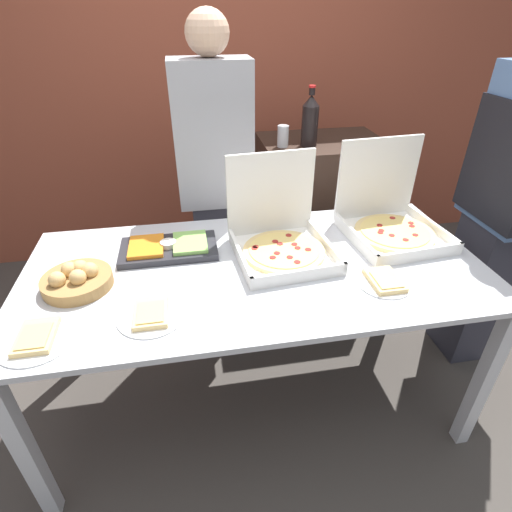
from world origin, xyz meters
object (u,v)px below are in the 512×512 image
at_px(person_guest_cap, 216,188).
at_px(person_server_vest, 507,194).
at_px(soda_can_silver, 283,136).
at_px(paper_plate_front_left, 37,338).
at_px(bread_basket, 77,279).
at_px(pizza_box_near_right, 390,219).
at_px(paper_plate_front_right, 385,281).
at_px(pizza_box_far_left, 281,237).
at_px(soda_bottle, 310,120).
at_px(paper_plate_front_center, 151,314).
at_px(veggie_tray, 169,248).

height_order(person_guest_cap, person_server_vest, person_server_vest).
bearing_deg(soda_can_silver, paper_plate_front_left, -133.31).
relative_size(bread_basket, person_server_vest, 0.15).
relative_size(soda_can_silver, person_guest_cap, 0.07).
relative_size(pizza_box_near_right, paper_plate_front_right, 2.19).
height_order(pizza_box_near_right, paper_plate_front_left, pizza_box_near_right).
distance_m(pizza_box_far_left, person_guest_cap, 0.61).
xyz_separation_m(paper_plate_front_right, person_server_vest, (0.79, 0.38, 0.16)).
relative_size(soda_bottle, soda_can_silver, 2.72).
height_order(paper_plate_front_center, soda_can_silver, soda_can_silver).
distance_m(paper_plate_front_right, soda_bottle, 1.15).
distance_m(soda_bottle, soda_can_silver, 0.18).
height_order(paper_plate_front_left, paper_plate_front_center, same).
relative_size(bread_basket, soda_can_silver, 2.19).
height_order(soda_bottle, person_guest_cap, person_guest_cap).
xyz_separation_m(paper_plate_front_center, bread_basket, (-0.29, 0.23, 0.03)).
bearing_deg(paper_plate_front_center, veggie_tray, 82.11).
xyz_separation_m(pizza_box_near_right, soda_bottle, (-0.22, 0.69, 0.31)).
height_order(paper_plate_front_center, person_guest_cap, person_guest_cap).
distance_m(soda_can_silver, person_server_vest, 1.21).
bearing_deg(pizza_box_far_left, person_guest_cap, 107.57).
distance_m(pizza_box_near_right, soda_can_silver, 0.83).
xyz_separation_m(veggie_tray, person_server_vest, (1.65, -0.03, 0.15)).
bearing_deg(person_server_vest, pizza_box_far_left, 92.78).
bearing_deg(person_server_vest, paper_plate_front_right, 115.51).
distance_m(paper_plate_front_left, soda_bottle, 1.78).
bearing_deg(veggie_tray, paper_plate_front_left, -131.06).
relative_size(person_guest_cap, person_server_vest, 1.00).
bearing_deg(soda_bottle, paper_plate_front_center, -128.83).
xyz_separation_m(veggie_tray, soda_bottle, (0.84, 0.68, 0.37)).
distance_m(soda_bottle, person_server_vest, 1.09).
relative_size(pizza_box_far_left, paper_plate_front_left, 1.79).
bearing_deg(soda_can_silver, person_server_vest, -36.91).
xyz_separation_m(pizza_box_far_left, veggie_tray, (-0.50, 0.08, -0.05)).
distance_m(paper_plate_front_right, person_guest_cap, 1.07).
height_order(pizza_box_near_right, soda_bottle, soda_bottle).
height_order(bread_basket, soda_can_silver, soda_can_silver).
relative_size(pizza_box_near_right, paper_plate_front_left, 1.84).
bearing_deg(paper_plate_front_center, pizza_box_far_left, 32.58).
xyz_separation_m(bread_basket, person_guest_cap, (0.62, 0.69, 0.06)).
bearing_deg(pizza_box_near_right, pizza_box_far_left, -177.26).
distance_m(paper_plate_front_right, soda_can_silver, 1.15).
bearing_deg(pizza_box_far_left, soda_can_silver, 71.35).
bearing_deg(paper_plate_front_center, person_guest_cap, 70.60).
distance_m(pizza_box_near_right, paper_plate_front_right, 0.45).
height_order(paper_plate_front_right, soda_bottle, soda_bottle).
height_order(soda_can_silver, person_guest_cap, person_guest_cap).
distance_m(pizza_box_far_left, soda_bottle, 0.90).
height_order(bread_basket, person_guest_cap, person_guest_cap).
xyz_separation_m(bread_basket, soda_can_silver, (1.04, 0.90, 0.27)).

